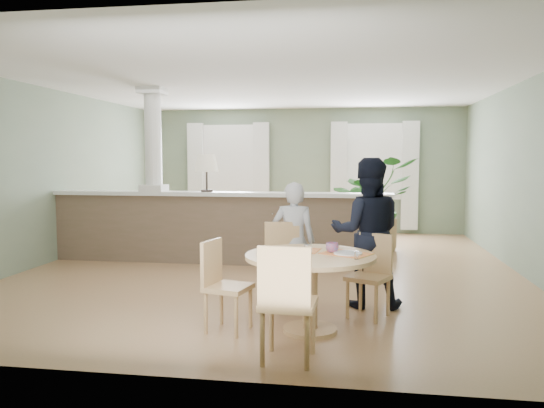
% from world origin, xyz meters
% --- Properties ---
extents(ground, '(8.00, 8.00, 0.00)m').
position_xyz_m(ground, '(0.00, 0.00, 0.00)').
color(ground, tan).
rests_on(ground, ground).
extents(room_shell, '(7.02, 8.02, 2.71)m').
position_xyz_m(room_shell, '(-0.03, 0.63, 1.81)').
color(room_shell, gray).
rests_on(room_shell, ground).
extents(pony_wall, '(5.32, 0.38, 2.70)m').
position_xyz_m(pony_wall, '(-0.99, 0.20, 0.71)').
color(pony_wall, brown).
rests_on(pony_wall, ground).
extents(sofa, '(3.01, 1.89, 0.82)m').
position_xyz_m(sofa, '(0.44, 1.70, 0.41)').
color(sofa, '#947451').
rests_on(sofa, ground).
extents(houseplant, '(1.95, 1.92, 1.64)m').
position_xyz_m(houseplant, '(1.47, 1.71, 0.82)').
color(houseplant, '#2F6B2A').
rests_on(houseplant, ground).
extents(dining_table, '(1.22, 1.22, 0.83)m').
position_xyz_m(dining_table, '(0.80, -2.79, 0.59)').
color(dining_table, tan).
rests_on(dining_table, ground).
extents(chair_far_boy, '(0.51, 0.51, 0.91)m').
position_xyz_m(chair_far_boy, '(0.42, -1.92, 0.50)').
color(chair_far_boy, tan).
rests_on(chair_far_boy, ground).
extents(chair_far_man, '(0.51, 0.51, 0.85)m').
position_xyz_m(chair_far_man, '(1.37, -2.19, 0.47)').
color(chair_far_man, tan).
rests_on(chair_far_man, ground).
extents(chair_near, '(0.45, 0.45, 0.96)m').
position_xyz_m(chair_near, '(0.67, -3.61, 0.53)').
color(chair_near, tan).
rests_on(chair_near, ground).
extents(chair_side, '(0.46, 0.46, 0.86)m').
position_xyz_m(chair_side, '(-0.04, -2.88, 0.47)').
color(chair_side, tan).
rests_on(chair_side, ground).
extents(child_person, '(0.50, 0.33, 1.36)m').
position_xyz_m(child_person, '(0.51, -1.72, 0.68)').
color(child_person, '#AAAAAF').
rests_on(child_person, ground).
extents(man_person, '(0.82, 0.65, 1.63)m').
position_xyz_m(man_person, '(1.33, -1.83, 0.82)').
color(man_person, black).
rests_on(man_person, ground).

